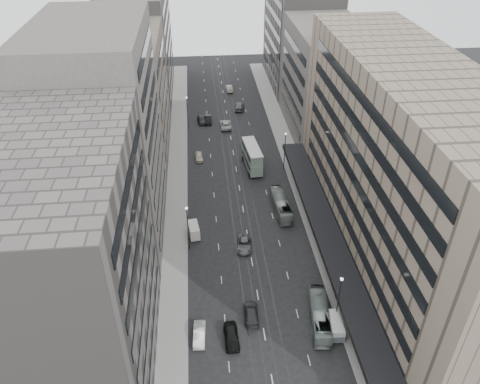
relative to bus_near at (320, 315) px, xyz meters
name	(u,v)px	position (x,y,z in m)	size (l,w,h in m)	color
ground	(259,300)	(-7.61, 4.67, -1.34)	(220.00, 220.00, 0.00)	black
sidewalk_right	(292,162)	(4.39, 42.17, -1.26)	(4.00, 125.00, 0.15)	gray
sidewalk_left	(178,168)	(-19.61, 42.17, -1.26)	(4.00, 125.00, 0.15)	gray
department_store	(403,174)	(13.84, 12.67, 13.61)	(19.20, 60.00, 30.00)	#7E715C
building_right_mid	(325,81)	(13.89, 56.67, 10.66)	(15.00, 28.00, 24.00)	#544F49
building_right_far	(299,35)	(13.89, 86.67, 12.66)	(15.00, 32.00, 28.00)	#605B56
building_left_a	(71,272)	(-29.11, -3.33, 13.66)	(15.00, 28.00, 30.00)	#605B56
building_left_b	(105,138)	(-29.11, 23.67, 15.66)	(15.00, 26.00, 34.00)	#544F49
building_left_c	(127,97)	(-29.11, 50.67, 11.16)	(15.00, 28.00, 25.00)	#6A5E52
building_left_d	(140,42)	(-29.11, 83.67, 12.66)	(15.00, 38.00, 28.00)	#605B56
lamp_right_near	(339,295)	(2.09, -0.33, 3.87)	(0.44, 0.44, 8.32)	#262628
lamp_right_far	(285,147)	(2.09, 39.67, 3.87)	(0.44, 0.44, 8.32)	#262628
lamp_left_near	(188,223)	(-17.31, 16.67, 3.87)	(0.44, 0.44, 8.32)	#262628
lamp_left_far	(187,109)	(-17.31, 59.67, 3.87)	(0.44, 0.44, 8.32)	#262628
bus_near	(320,315)	(0.00, 0.00, 0.00)	(2.24, 9.59, 2.67)	gray
bus_far	(281,205)	(-0.94, 25.43, 0.05)	(2.33, 9.94, 2.77)	gray
double_decker	(252,156)	(-4.31, 40.87, 1.35)	(3.55, 9.33, 4.99)	gray
vw_microbus	(335,326)	(1.59, -1.84, -0.11)	(1.95, 4.13, 2.21)	#525659
panel_van	(194,230)	(-16.51, 19.89, -0.10)	(2.15, 3.74, 2.24)	beige
sedan_0	(231,336)	(-11.99, -1.90, -0.55)	(1.86, 4.63, 1.58)	black
sedan_1	(199,334)	(-16.11, -1.11, -0.63)	(1.50, 4.31, 1.42)	silver
sedan_2	(244,244)	(-8.43, 16.20, -0.67)	(2.22, 4.82, 1.34)	#5E5E61
sedan_3	(251,313)	(-9.01, 1.79, -0.65)	(1.93, 4.75, 1.38)	#2A2A2D
sedan_4	(199,157)	(-15.10, 45.33, -0.66)	(1.59, 3.96, 1.35)	beige
sedan_5	(208,120)	(-12.47, 63.19, -0.57)	(1.63, 4.66, 1.54)	black
sedan_6	(226,125)	(-8.43, 60.05, -0.58)	(2.50, 5.43, 1.51)	beige
sedan_7	(239,106)	(-4.18, 70.37, -0.53)	(2.25, 5.52, 1.60)	slate
sedan_8	(202,119)	(-14.06, 63.38, -0.53)	(1.91, 4.76, 1.62)	#2B2B2E
sedan_9	(229,88)	(-5.83, 82.90, -0.57)	(1.62, 4.66, 1.53)	#AE9F90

